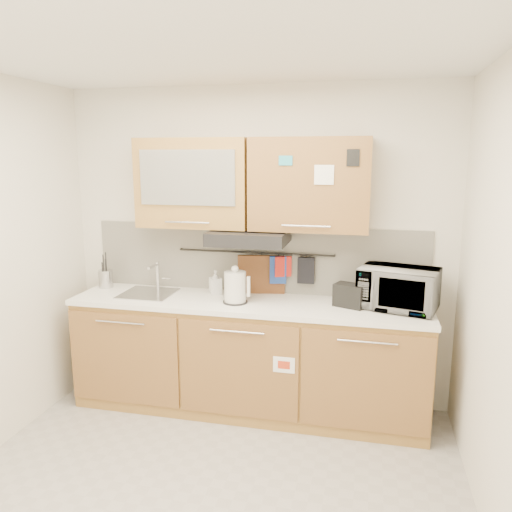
% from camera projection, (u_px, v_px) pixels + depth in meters
% --- Properties ---
extents(floor, '(3.20, 3.20, 0.00)m').
position_uv_depth(floor, '(200.00, 505.00, 2.97)').
color(floor, '#9E9993').
rests_on(floor, ground).
extents(ceiling, '(3.20, 3.20, 0.00)m').
position_uv_depth(ceiling, '(189.00, 41.00, 2.46)').
color(ceiling, white).
rests_on(ceiling, wall_back).
extents(wall_back, '(3.20, 0.00, 3.20)m').
position_uv_depth(wall_back, '(256.00, 247.00, 4.15)').
color(wall_back, silver).
rests_on(wall_back, ground).
extents(base_cabinet, '(2.80, 0.64, 0.88)m').
position_uv_depth(base_cabinet, '(248.00, 362.00, 4.03)').
color(base_cabinet, '#AB7E3C').
rests_on(base_cabinet, floor).
extents(countertop, '(2.82, 0.62, 0.04)m').
position_uv_depth(countertop, '(247.00, 303.00, 3.93)').
color(countertop, white).
rests_on(countertop, base_cabinet).
extents(backsplash, '(2.80, 0.02, 0.56)m').
position_uv_depth(backsplash, '(256.00, 259.00, 4.16)').
color(backsplash, silver).
rests_on(backsplash, countertop).
extents(upper_cabinets, '(1.82, 0.37, 0.70)m').
position_uv_depth(upper_cabinets, '(250.00, 184.00, 3.88)').
color(upper_cabinets, '#AB7E3C').
rests_on(upper_cabinets, wall_back).
extents(range_hood, '(0.60, 0.46, 0.10)m').
position_uv_depth(range_hood, '(249.00, 237.00, 3.89)').
color(range_hood, black).
rests_on(range_hood, upper_cabinets).
extents(sink, '(0.42, 0.40, 0.26)m').
position_uv_depth(sink, '(149.00, 293.00, 4.13)').
color(sink, silver).
rests_on(sink, countertop).
extents(utensil_rail, '(1.30, 0.02, 0.02)m').
position_uv_depth(utensil_rail, '(255.00, 253.00, 4.11)').
color(utensil_rail, black).
rests_on(utensil_rail, backsplash).
extents(utensil_crock, '(0.16, 0.16, 0.31)m').
position_uv_depth(utensil_crock, '(106.00, 278.00, 4.32)').
color(utensil_crock, '#B0B0B4').
rests_on(utensil_crock, countertop).
extents(kettle, '(0.21, 0.19, 0.30)m').
position_uv_depth(kettle, '(235.00, 288.00, 3.86)').
color(kettle, silver).
rests_on(kettle, countertop).
extents(toaster, '(0.26, 0.21, 0.17)m').
position_uv_depth(toaster, '(350.00, 295.00, 3.77)').
color(toaster, black).
rests_on(toaster, countertop).
extents(microwave, '(0.64, 0.51, 0.31)m').
position_uv_depth(microwave, '(398.00, 288.00, 3.71)').
color(microwave, '#999999').
rests_on(microwave, countertop).
extents(soap_bottle, '(0.13, 0.13, 0.20)m').
position_uv_depth(soap_bottle, '(215.00, 282.00, 4.12)').
color(soap_bottle, '#999999').
rests_on(soap_bottle, countertop).
extents(cutting_board, '(0.39, 0.09, 0.48)m').
position_uv_depth(cutting_board, '(261.00, 284.00, 4.14)').
color(cutting_board, brown).
rests_on(cutting_board, utensil_rail).
extents(oven_mitt, '(0.14, 0.06, 0.23)m').
position_uv_depth(oven_mitt, '(278.00, 270.00, 4.08)').
color(oven_mitt, navy).
rests_on(oven_mitt, utensil_rail).
extents(dark_pouch, '(0.14, 0.04, 0.21)m').
position_uv_depth(dark_pouch, '(306.00, 270.00, 4.03)').
color(dark_pouch, black).
rests_on(dark_pouch, utensil_rail).
extents(pot_holder, '(0.13, 0.07, 0.17)m').
position_uv_depth(pot_holder, '(283.00, 267.00, 4.07)').
color(pot_holder, red).
rests_on(pot_holder, utensil_rail).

